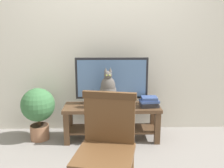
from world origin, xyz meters
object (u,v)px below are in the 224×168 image
Objects in this scene: wooden_chair at (107,141)px; media_box at (108,104)px; cat at (108,89)px; tv_stand at (112,116)px; book_stack at (149,102)px; potted_plant at (38,108)px; tv at (112,80)px.

media_box is at bearing 88.74° from wooden_chair.
media_box is at bearing 94.72° from cat.
tv_stand is 1.35× the size of wooden_chair.
book_stack is at bearing 63.69° from wooden_chair.
media_box is at bearing 178.93° from book_stack.
media_box is at bearing -4.30° from potted_plant.
tv_stand is at bearing 41.98° from media_box.
tv is at bearing 71.13° from cat.
tv_stand is at bearing 86.35° from wooden_chair.
tv_stand is 1.32× the size of tv.
tv_stand is at bearing 49.82° from cat.
book_stack is at bearing -16.36° from tv.
potted_plant is at bearing 174.90° from cat.
tv_stand is 3.02× the size of media_box.
media_box reaches higher than tv_stand.
media_box is 1.62× the size of book_stack.
cat is 0.49× the size of wooden_chair.
potted_plant is (-0.92, 0.08, -0.27)m from cat.
tv is at bearing 163.64° from book_stack.
book_stack is at bearing -3.12° from potted_plant.
cat reaches higher than book_stack.
tv is 1.29m from wooden_chair.
media_box is (-0.05, -0.13, -0.29)m from tv.
book_stack is (0.53, 0.00, -0.17)m from cat.
tv_stand is 0.47m from tv.
cat is at bearing -179.66° from book_stack.
wooden_chair is at bearing -91.26° from media_box.
tv reaches higher than cat.
wooden_chair is (-0.02, -1.13, 0.04)m from media_box.
wooden_chair is 1.25m from book_stack.
media_box is 0.45× the size of wooden_chair.
wooden_chair reaches higher than tv_stand.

